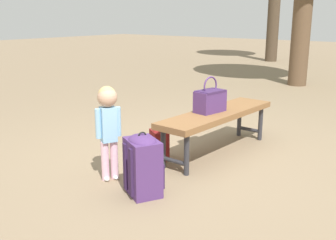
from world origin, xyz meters
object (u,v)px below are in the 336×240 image
(backpack_large, at_px, (143,163))
(backpack_small, at_px, (159,143))
(child_standing, at_px, (108,119))
(handbag, at_px, (210,100))
(park_bench, at_px, (217,117))

(backpack_large, xyz_separation_m, backpack_small, (-0.72, -0.41, -0.09))
(backpack_large, bearing_deg, child_standing, -96.09)
(handbag, distance_m, backpack_large, 1.22)
(backpack_small, bearing_deg, park_bench, 145.83)
(child_standing, bearing_deg, handbag, 163.85)
(handbag, bearing_deg, child_standing, -16.15)
(handbag, xyz_separation_m, child_standing, (1.12, -0.33, -0.02))
(handbag, distance_m, backpack_small, 0.68)
(handbag, relative_size, backpack_small, 1.07)
(backpack_small, bearing_deg, handbag, 145.83)
(park_bench, height_order, backpack_small, park_bench)
(park_bench, bearing_deg, child_standing, -17.40)
(park_bench, bearing_deg, backpack_large, 2.52)
(park_bench, relative_size, handbag, 4.39)
(park_bench, distance_m, backpack_small, 0.67)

